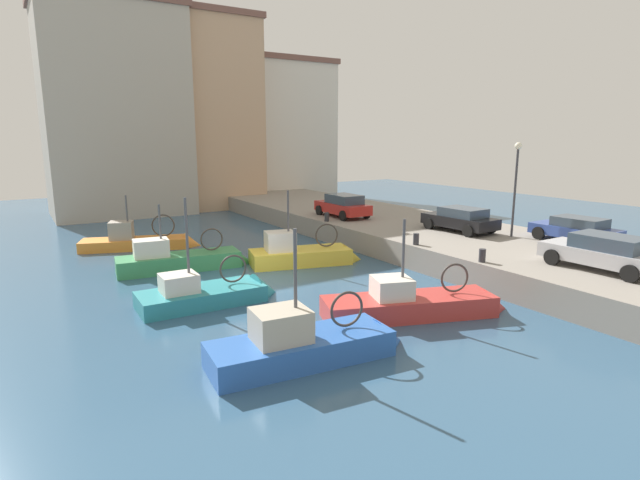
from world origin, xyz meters
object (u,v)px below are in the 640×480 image
fishing_boat_blue (311,354)px  fishing_boat_green (185,267)px  fishing_boat_yellow (306,261)px  quay_streetlamp (516,174)px  parked_car_silver (604,252)px  fishing_boat_orange (142,246)px  parked_car_black (460,219)px  parked_car_blue (576,229)px  fishing_boat_red (417,313)px  parked_car_red (343,205)px  fishing_boat_teal (212,300)px  mooring_bollard_south (482,255)px  mooring_bollard_north (327,217)px  mooring_bollard_mid (416,239)px

fishing_boat_blue → fishing_boat_green: 11.84m
fishing_boat_yellow → quay_streetlamp: (9.67, -4.72, 4.31)m
parked_car_silver → fishing_boat_orange: bearing=124.8°
fishing_boat_green → parked_car_black: size_ratio=1.60×
fishing_boat_blue → parked_car_blue: bearing=8.2°
fishing_boat_blue → parked_car_black: (13.93, 7.41, 1.74)m
fishing_boat_red → quay_streetlamp: 11.61m
fishing_boat_red → fishing_boat_orange: bearing=109.4°
fishing_boat_red → fishing_boat_orange: size_ratio=1.05×
parked_car_blue → fishing_boat_blue: bearing=-171.8°
fishing_boat_orange → parked_car_blue: size_ratio=1.66×
parked_car_red → fishing_boat_orange: bearing=167.3°
fishing_boat_teal → fishing_boat_orange: (-0.09, 11.43, 0.03)m
fishing_boat_teal → parked_car_blue: 17.80m
parked_car_silver → parked_car_blue: bearing=41.7°
parked_car_silver → mooring_bollard_south: size_ratio=8.08×
mooring_bollard_north → fishing_boat_blue: bearing=-124.0°
fishing_boat_yellow → fishing_boat_green: 5.94m
fishing_boat_green → mooring_bollard_north: size_ratio=12.09×
fishing_boat_yellow → parked_car_silver: bearing=-57.5°
fishing_boat_orange → quay_streetlamp: 20.86m
fishing_boat_orange → parked_car_silver: 23.27m
fishing_boat_teal → fishing_boat_yellow: bearing=28.7°
parked_car_blue → mooring_bollard_north: size_ratio=7.42×
fishing_boat_green → fishing_boat_orange: size_ratio=0.98×
fishing_boat_teal → parked_car_silver: fishing_boat_teal is taller
parked_car_silver → parked_car_blue: 5.52m
fishing_boat_red → mooring_bollard_north: size_ratio=12.90×
parked_car_blue → mooring_bollard_mid: parked_car_blue is taller
parked_car_blue → fishing_boat_green: bearing=150.4°
fishing_boat_orange → fishing_boat_yellow: bearing=-52.3°
parked_car_silver → parked_car_black: parked_car_silver is taller
fishing_boat_orange → parked_car_blue: bearing=-41.5°
fishing_boat_teal → mooring_bollard_south: (10.16, -4.29, 1.38)m
mooring_bollard_north → mooring_bollard_mid: bearing=-90.0°
mooring_bollard_south → fishing_boat_teal: bearing=157.1°
fishing_boat_green → mooring_bollard_north: (9.56, 2.21, 1.35)m
fishing_boat_teal → parked_car_blue: fishing_boat_teal is taller
fishing_boat_green → quay_streetlamp: size_ratio=1.38×
fishing_boat_green → quay_streetlamp: 17.24m
fishing_boat_teal → parked_car_black: bearing=4.2°
mooring_bollard_north → fishing_boat_teal: bearing=-142.8°
fishing_boat_green → parked_car_silver: (12.54, -13.13, 1.79)m
fishing_boat_teal → parked_car_red: bearing=35.9°
parked_car_silver → fishing_boat_teal: bearing=149.9°
fishing_boat_red → mooring_bollard_south: bearing=12.2°
fishing_boat_blue → parked_car_black: fishing_boat_blue is taller
mooring_bollard_south → mooring_bollard_mid: same height
parked_car_red → mooring_bollard_north: parked_car_red is taller
fishing_boat_green → parked_car_red: bearing=15.6°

